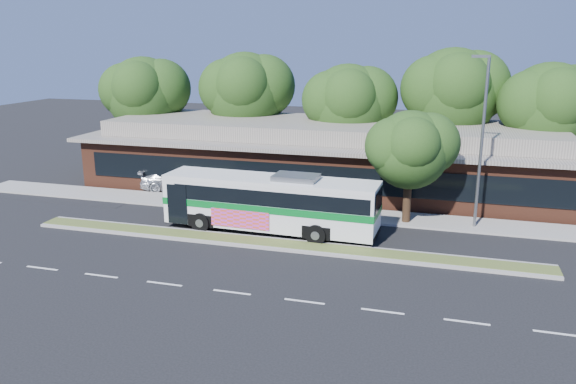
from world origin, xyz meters
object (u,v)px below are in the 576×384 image
Objects in this scene: lamp_post at (481,138)px; sedan at (179,179)px; sidewalk_tree at (416,148)px; transit_bus at (271,199)px.

lamp_post reaches higher than sedan.
sedan is 16.26m from sidewalk_tree.
transit_bus is at bearing -153.89° from sidewalk_tree.
lamp_post reaches higher than transit_bus.
sidewalk_tree is at bearing -179.54° from lamp_post.
sidewalk_tree is at bearing -118.27° from sedan.
sidewalk_tree reaches higher than sedan.
sedan is at bearing 170.91° from lamp_post.
lamp_post is 11.30m from transit_bus.
lamp_post is 3.33m from sidewalk_tree.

